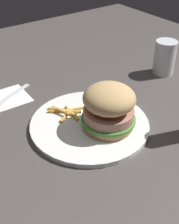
# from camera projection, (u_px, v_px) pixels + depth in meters

# --- Properties ---
(ground_plane) EXTENTS (1.60, 1.60, 0.00)m
(ground_plane) POSITION_uv_depth(u_px,v_px,m) (83.00, 133.00, 0.70)
(ground_plane) COLOR #47423F
(plate) EXTENTS (0.29, 0.29, 0.01)m
(plate) POSITION_uv_depth(u_px,v_px,m) (90.00, 124.00, 0.72)
(plate) COLOR white
(plate) RESTS_ON ground_plane
(sandwich) EXTENTS (0.13, 0.13, 0.11)m
(sandwich) POSITION_uv_depth(u_px,v_px,m) (109.00, 107.00, 0.67)
(sandwich) COLOR tan
(sandwich) RESTS_ON plate
(fries_pile) EXTENTS (0.10, 0.09, 0.01)m
(fries_pile) POSITION_uv_depth(u_px,v_px,m) (67.00, 111.00, 0.74)
(fries_pile) COLOR #E5B251
(fries_pile) RESTS_ON plate
(napkin) EXTENTS (0.11, 0.11, 0.00)m
(napkin) POSITION_uv_depth(u_px,v_px,m) (8.00, 98.00, 0.82)
(napkin) COLOR white
(napkin) RESTS_ON ground_plane
(fork) EXTENTS (0.16, 0.08, 0.00)m
(fork) POSITION_uv_depth(u_px,v_px,m) (7.00, 97.00, 0.82)
(fork) COLOR silver
(fork) RESTS_ON napkin
(drink_glass) EXTENTS (0.07, 0.07, 0.11)m
(drink_glass) POSITION_uv_depth(u_px,v_px,m) (164.00, 60.00, 0.92)
(drink_glass) COLOR silver
(drink_glass) RESTS_ON ground_plane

